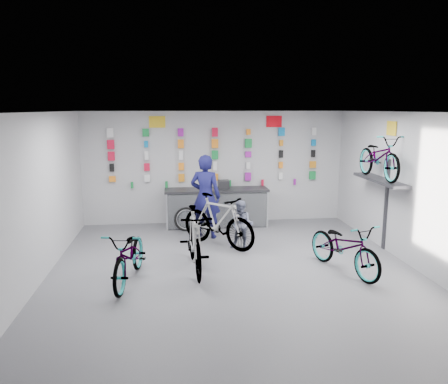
{
  "coord_description": "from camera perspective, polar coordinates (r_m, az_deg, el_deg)",
  "views": [
    {
      "loc": [
        -1.12,
        -7.6,
        3.06
      ],
      "look_at": [
        -0.06,
        1.4,
        1.32
      ],
      "focal_mm": 35.0,
      "sensor_mm": 36.0,
      "label": 1
    }
  ],
  "objects": [
    {
      "name": "wall_back",
      "position": [
        11.76,
        -1.22,
        3.22
      ],
      "size": [
        7.0,
        0.0,
        7.0
      ],
      "primitive_type": "plane",
      "rotation": [
        1.57,
        0.0,
        0.0
      ],
      "color": "#A9A9AB",
      "rests_on": "floor"
    },
    {
      "name": "merch_wall",
      "position": [
        11.64,
        -1.8,
        4.72
      ],
      "size": [
        5.58,
        0.08,
        1.57
      ],
      "color": "orange",
      "rests_on": "wall_back"
    },
    {
      "name": "floor",
      "position": [
        8.27,
        1.56,
        -10.87
      ],
      "size": [
        8.0,
        8.0,
        0.0
      ],
      "primitive_type": "plane",
      "color": "#525257",
      "rests_on": "ground"
    },
    {
      "name": "clerk",
      "position": [
        10.39,
        -2.44,
        -0.59
      ],
      "size": [
        0.85,
        0.69,
        2.01
      ],
      "primitive_type": "imported",
      "rotation": [
        0.0,
        0.0,
        2.81
      ],
      "color": "#121143",
      "rests_on": "floor"
    },
    {
      "name": "sign_right",
      "position": [
        11.9,
        6.56,
        9.14
      ],
      "size": [
        0.42,
        0.02,
        0.3
      ],
      "primitive_type": "cube",
      "color": "red",
      "rests_on": "wall_back"
    },
    {
      "name": "spare_wheel",
      "position": [
        11.13,
        -4.96,
        -3.58
      ],
      "size": [
        0.62,
        0.21,
        0.61
      ],
      "rotation": [
        0.0,
        0.0,
        0.02
      ],
      "color": "black",
      "rests_on": "floor"
    },
    {
      "name": "bike_center",
      "position": [
        8.36,
        -3.85,
        -6.29
      ],
      "size": [
        0.66,
        2.03,
        1.2
      ],
      "primitive_type": "imported",
      "rotation": [
        0.0,
        0.0,
        0.05
      ],
      "color": "gray",
      "rests_on": "floor"
    },
    {
      "name": "bike_right",
      "position": [
        8.61,
        15.47,
        -6.87
      ],
      "size": [
        1.25,
        2.01,
        1.0
      ],
      "primitive_type": "imported",
      "rotation": [
        0.0,
        0.0,
        0.34
      ],
      "color": "gray",
      "rests_on": "floor"
    },
    {
      "name": "wall_front",
      "position": [
        4.09,
        9.96,
        -11.8
      ],
      "size": [
        7.0,
        0.0,
        7.0
      ],
      "primitive_type": "plane",
      "rotation": [
        -1.57,
        0.0,
        0.0
      ],
      "color": "#A9A9AB",
      "rests_on": "floor"
    },
    {
      "name": "register",
      "position": [
        11.4,
        -0.05,
        0.99
      ],
      "size": [
        0.28,
        0.3,
        0.22
      ],
      "primitive_type": "cube",
      "rotation": [
        0.0,
        0.0,
        -0.02
      ],
      "color": "black",
      "rests_on": "counter"
    },
    {
      "name": "bike_left",
      "position": [
        8.01,
        -12.21,
        -8.08
      ],
      "size": [
        0.95,
        1.97,
        1.0
      ],
      "primitive_type": "imported",
      "rotation": [
        0.0,
        0.0,
        -0.16
      ],
      "color": "gray",
      "rests_on": "floor"
    },
    {
      "name": "wall_bracket",
      "position": [
        9.99,
        19.8,
        1.01
      ],
      "size": [
        0.39,
        1.9,
        2.0
      ],
      "color": "#333338",
      "rests_on": "wall_right"
    },
    {
      "name": "counter",
      "position": [
        11.49,
        -0.97,
        -2.1
      ],
      "size": [
        2.7,
        0.66,
        1.0
      ],
      "color": "black",
      "rests_on": "floor"
    },
    {
      "name": "sign_left",
      "position": [
        11.6,
        -8.72,
        9.04
      ],
      "size": [
        0.42,
        0.02,
        0.3
      ],
      "primitive_type": "cube",
      "color": "gold",
      "rests_on": "wall_back"
    },
    {
      "name": "bike_wall",
      "position": [
        9.88,
        19.61,
        4.36
      ],
      "size": [
        0.63,
        1.8,
        0.95
      ],
      "primitive_type": "imported",
      "color": "gray",
      "rests_on": "wall_bracket"
    },
    {
      "name": "bike_service",
      "position": [
        9.76,
        -0.78,
        -3.77
      ],
      "size": [
        1.81,
        1.79,
        1.19
      ],
      "primitive_type": "imported",
      "rotation": [
        0.0,
        0.0,
        0.79
      ],
      "color": "gray",
      "rests_on": "floor"
    },
    {
      "name": "customer",
      "position": [
        9.61,
        2.34,
        -4.34
      ],
      "size": [
        0.64,
        0.57,
        1.09
      ],
      "primitive_type": "imported",
      "rotation": [
        0.0,
        0.0,
        -0.36
      ],
      "color": "slate",
      "rests_on": "floor"
    },
    {
      "name": "sign_side",
      "position": [
        9.94,
        21.03,
        7.77
      ],
      "size": [
        0.02,
        0.4,
        0.3
      ],
      "primitive_type": "cube",
      "color": "gold",
      "rests_on": "wall_right"
    },
    {
      "name": "ceiling",
      "position": [
        7.69,
        1.68,
        10.39
      ],
      "size": [
        8.0,
        8.0,
        0.0
      ],
      "primitive_type": "plane",
      "rotation": [
        3.14,
        0.0,
        0.0
      ],
      "color": "white",
      "rests_on": "wall_back"
    },
    {
      "name": "wall_right",
      "position": [
        9.04,
        24.15,
        -0.06
      ],
      "size": [
        0.0,
        8.0,
        8.0
      ],
      "primitive_type": "plane",
      "rotation": [
        1.57,
        0.0,
        -1.57
      ],
      "color": "#A9A9AB",
      "rests_on": "floor"
    },
    {
      "name": "wall_left",
      "position": [
        8.12,
        -23.64,
        -1.16
      ],
      "size": [
        0.0,
        8.0,
        8.0
      ],
      "primitive_type": "plane",
      "rotation": [
        1.57,
        0.0,
        1.57
      ],
      "color": "#A9A9AB",
      "rests_on": "floor"
    }
  ]
}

